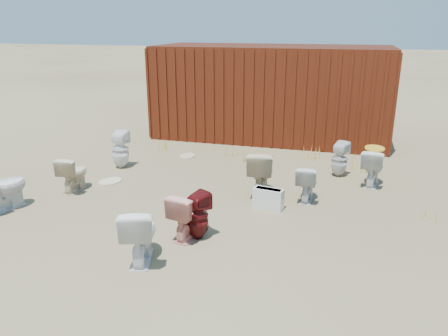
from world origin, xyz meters
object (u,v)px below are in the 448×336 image
(shipping_container, at_px, (271,92))
(toilet_back_a, at_px, (120,149))
(toilet_back_beige_left, at_px, (73,173))
(toilet_back_e, at_px, (339,159))
(toilet_back_beige_right, at_px, (261,172))
(toilet_front_maroon, at_px, (197,216))
(toilet_front_e, at_px, (307,183))
(toilet_front_pink, at_px, (190,215))
(toilet_front_a, at_px, (3,187))
(toilet_front_c, at_px, (139,233))
(loose_tank, at_px, (268,199))
(toilet_back_yellowlid, at_px, (373,167))

(shipping_container, xyz_separation_m, toilet_back_a, (-2.59, -3.58, -0.80))
(toilet_back_beige_left, relative_size, toilet_back_e, 0.93)
(toilet_back_e, bearing_deg, toilet_back_beige_right, 69.33)
(toilet_back_e, bearing_deg, shipping_container, -33.32)
(toilet_front_maroon, height_order, toilet_front_e, toilet_front_maroon)
(toilet_front_pink, distance_m, toilet_back_e, 3.87)
(toilet_front_e, relative_size, toilet_back_beige_left, 0.96)
(toilet_front_pink, bearing_deg, toilet_back_beige_left, -8.78)
(toilet_front_a, distance_m, toilet_front_c, 3.03)
(toilet_front_pink, distance_m, toilet_front_maroon, 0.12)
(toilet_back_beige_right, distance_m, loose_tank, 0.69)
(toilet_front_maroon, xyz_separation_m, toilet_front_e, (1.36, 1.88, -0.03))
(toilet_front_e, relative_size, toilet_back_e, 0.90)
(toilet_front_e, bearing_deg, toilet_front_pink, 53.48)
(toilet_front_c, bearing_deg, toilet_back_yellowlid, -146.91)
(toilet_front_a, height_order, toilet_front_c, toilet_front_a)
(toilet_back_e, bearing_deg, toilet_back_beige_left, 47.71)
(toilet_front_maroon, xyz_separation_m, toilet_back_a, (-2.65, 2.62, 0.05))
(toilet_front_c, bearing_deg, toilet_front_pink, -135.22)
(toilet_front_a, height_order, toilet_front_maroon, toilet_front_a)
(toilet_front_c, xyz_separation_m, loose_tank, (1.30, 2.11, -0.21))
(loose_tank, bearing_deg, toilet_front_a, -154.16)
(shipping_container, relative_size, loose_tank, 12.00)
(toilet_back_beige_right, distance_m, toilet_back_yellowlid, 2.22)
(shipping_container, height_order, toilet_front_pink, shipping_container)
(toilet_front_c, bearing_deg, shipping_container, -112.07)
(toilet_front_e, height_order, toilet_back_beige_left, toilet_back_beige_left)
(toilet_back_a, relative_size, toilet_back_beige_left, 1.22)
(toilet_back_a, bearing_deg, toilet_front_pink, 129.69)
(shipping_container, relative_size, toilet_front_pink, 8.62)
(toilet_front_c, distance_m, toilet_back_beige_left, 3.01)
(toilet_front_e, bearing_deg, toilet_front_maroon, 55.97)
(toilet_back_yellowlid, height_order, toilet_back_e, toilet_back_yellowlid)
(toilet_back_beige_left, bearing_deg, toilet_back_yellowlid, -164.33)
(loose_tank, bearing_deg, toilet_front_maroon, -110.91)
(toilet_back_yellowlid, bearing_deg, toilet_front_a, 35.13)
(toilet_back_yellowlid, bearing_deg, toilet_front_c, 60.53)
(toilet_back_beige_right, xyz_separation_m, toilet_back_yellowlid, (1.96, 1.05, -0.06))
(toilet_front_c, distance_m, toilet_back_a, 4.01)
(toilet_front_pink, distance_m, toilet_back_beige_right, 2.02)
(toilet_back_beige_right, bearing_deg, toilet_back_beige_left, 5.92)
(toilet_back_beige_right, bearing_deg, toilet_front_e, 169.82)
(loose_tank, bearing_deg, toilet_back_beige_right, 122.82)
(shipping_container, height_order, toilet_back_a, shipping_container)
(toilet_front_maroon, relative_size, toilet_back_beige_right, 0.84)
(shipping_container, xyz_separation_m, toilet_back_e, (1.92, -2.86, -0.84))
(shipping_container, distance_m, toilet_back_a, 4.49)
(toilet_back_beige_left, height_order, loose_tank, toilet_back_beige_left)
(toilet_front_maroon, xyz_separation_m, loose_tank, (0.78, 1.33, -0.17))
(shipping_container, xyz_separation_m, toilet_front_maroon, (0.06, -6.19, -0.85))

